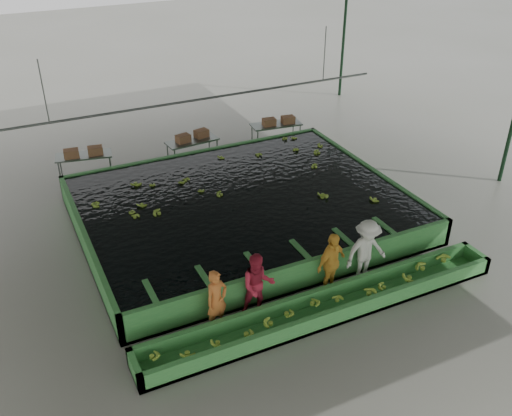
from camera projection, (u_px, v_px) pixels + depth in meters
name	position (u px, v px, depth m)	size (l,w,h in m)	color
ground	(263.00, 244.00, 17.28)	(80.00, 80.00, 0.00)	slate
shed_roof	(264.00, 83.00, 14.79)	(20.00, 22.00, 0.04)	gray
shed_posts	(264.00, 170.00, 16.03)	(20.00, 22.00, 5.00)	black
flotation_tank	(242.00, 209.00, 18.23)	(10.00, 8.00, 0.90)	#377F39
tank_water	(242.00, 198.00, 18.03)	(9.70, 7.70, 0.00)	black
sorting_trough	(327.00, 307.00, 14.35)	(10.00, 1.00, 0.50)	#377F39
cableway_rail	(199.00, 99.00, 19.68)	(0.08, 0.08, 14.00)	#59605B
rail_hanger_left	(43.00, 92.00, 17.30)	(0.04, 0.04, 2.00)	#59605B
rail_hanger_right	(325.00, 54.00, 21.07)	(0.04, 0.04, 2.00)	#59605B
worker_a	(217.00, 300.00, 13.69)	(0.60, 0.39, 1.63)	#C86A2B
worker_b	(258.00, 285.00, 14.07)	(0.86, 0.67, 1.77)	#A71F33
worker_c	(331.00, 263.00, 14.87)	(1.05, 0.44, 1.79)	gold
worker_d	(366.00, 251.00, 15.26)	(1.22, 0.70, 1.88)	beige
packing_table_left	(85.00, 166.00, 20.96)	(1.99, 0.80, 0.91)	#59605B
packing_table_mid	(193.00, 151.00, 22.12)	(1.99, 0.80, 0.91)	#59605B
packing_table_right	(276.00, 134.00, 23.54)	(2.05, 0.82, 0.93)	#59605B
box_stack_left	(84.00, 156.00, 20.66)	(1.36, 0.38, 0.29)	brown
box_stack_mid	(193.00, 139.00, 21.95)	(1.34, 0.37, 0.29)	brown
box_stack_right	(279.00, 124.00, 23.26)	(1.34, 0.37, 0.29)	brown
floating_bananas	(232.00, 187.00, 18.65)	(8.72, 5.95, 0.12)	olive
trough_bananas	(327.00, 302.00, 14.27)	(9.35, 0.62, 0.12)	olive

